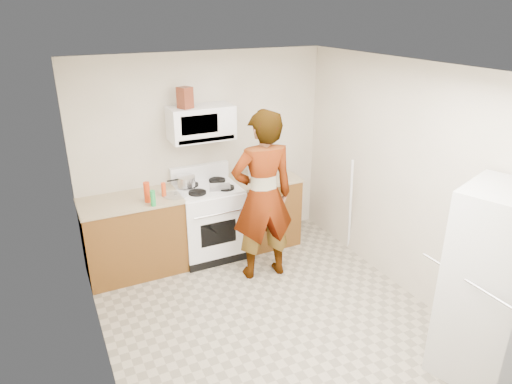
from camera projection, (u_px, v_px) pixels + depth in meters
floor at (270, 316)px, 4.72m from camera, size 3.60×3.60×0.00m
back_wall at (205, 154)px, 5.74m from camera, size 3.20×0.02×2.50m
right_wall at (402, 180)px, 4.89m from camera, size 0.02×3.60×2.50m
cabinet_left at (134, 237)px, 5.37m from camera, size 1.12×0.62×0.90m
counter_left at (130, 201)px, 5.20m from camera, size 1.14×0.64×0.03m
cabinet_right at (264, 211)px, 6.07m from camera, size 0.80×0.62×0.90m
counter_right at (264, 178)px, 5.89m from camera, size 0.82×0.64×0.03m
gas_range at (209, 220)px, 5.73m from camera, size 0.76×0.65×1.13m
microwave at (201, 123)px, 5.38m from camera, size 0.76×0.38×0.40m
person at (263, 197)px, 5.11m from camera, size 0.77×0.55×1.99m
fridge at (496, 287)px, 3.72m from camera, size 0.90×0.90×1.70m
kettle at (254, 167)px, 5.92m from camera, size 0.18×0.18×0.20m
jug at (185, 98)px, 5.14m from camera, size 0.18×0.18×0.24m
saucepan at (186, 181)px, 5.51m from camera, size 0.22×0.22×0.12m
tray at (220, 187)px, 5.49m from camera, size 0.29×0.23×0.05m
bottle_spray at (147, 192)px, 5.09m from camera, size 0.08×0.08×0.24m
bottle_hot_sauce at (164, 190)px, 5.26m from camera, size 0.07×0.07×0.16m
bottle_green_cap at (153, 198)px, 4.99m from camera, size 0.06×0.06×0.18m
pot_lid at (175, 195)px, 5.29m from camera, size 0.31×0.31×0.01m
broom at (350, 206)px, 5.71m from camera, size 0.22×0.21×1.29m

